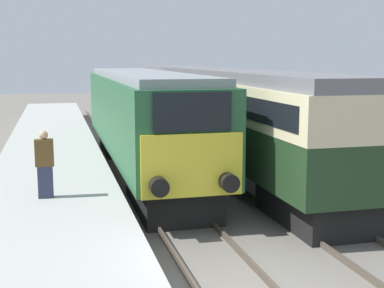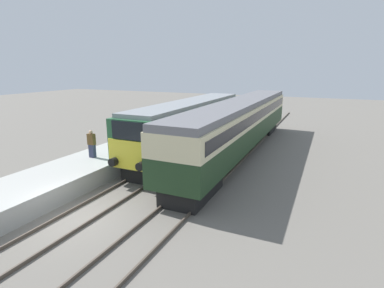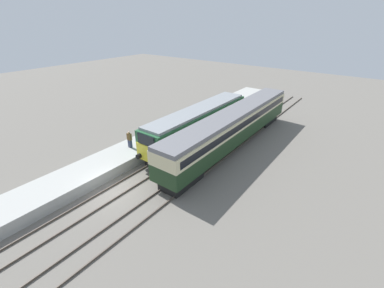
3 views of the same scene
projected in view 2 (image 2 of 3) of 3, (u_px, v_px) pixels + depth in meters
ground_plane at (77, 219)px, 12.40m from camera, size 120.00×120.00×0.00m
platform_left at (128, 152)px, 20.66m from camera, size 3.50×50.00×0.94m
rails_near_track at (144, 178)px, 16.79m from camera, size 1.51×60.00×0.14m
rails_far_track at (199, 188)px, 15.42m from camera, size 1.50×60.00×0.14m
locomotive at (190, 124)px, 21.76m from camera, size 2.70×15.39×3.79m
passenger_carriage at (241, 121)px, 21.48m from camera, size 2.75×21.23×3.86m
person_on_platform at (92, 144)px, 17.55m from camera, size 0.44×0.26×1.64m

